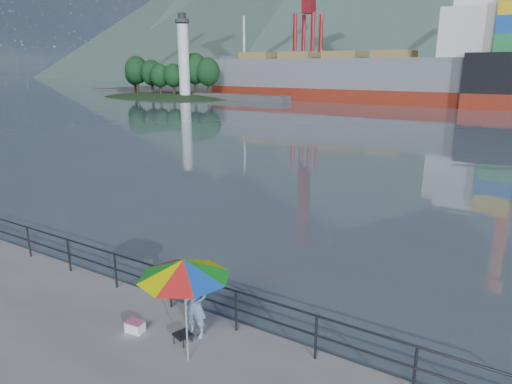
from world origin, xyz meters
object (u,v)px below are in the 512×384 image
fisherman (195,304)px  bulk_carrier (369,76)px  cooler_bag (135,327)px  beach_umbrella (184,268)px

fisherman → bulk_carrier: 73.79m
fisherman → cooler_bag: fisherman is taller
beach_umbrella → cooler_bag: beach_umbrella is taller
cooler_bag → bulk_carrier: bearing=98.2°
cooler_bag → bulk_carrier: (-18.63, 71.61, 3.95)m
fisherman → cooler_bag: 1.59m
beach_umbrella → bulk_carrier: size_ratio=0.04×
cooler_bag → bulk_carrier: 74.10m
fisherman → beach_umbrella: (0.43, -0.81, 1.30)m
beach_umbrella → cooler_bag: 2.62m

